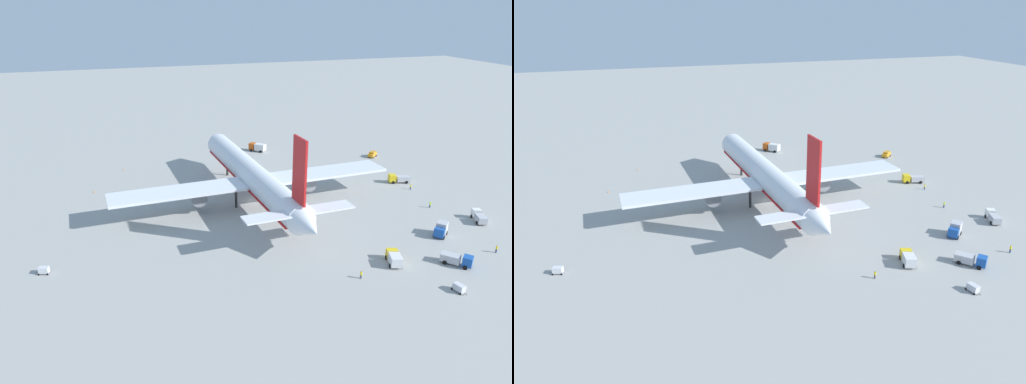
% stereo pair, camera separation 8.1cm
% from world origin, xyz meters
% --- Properties ---
extents(ground_plane, '(600.00, 600.00, 0.00)m').
position_xyz_m(ground_plane, '(0.00, 0.00, 0.00)').
color(ground_plane, '#9E9E99').
extents(airliner, '(76.02, 77.22, 25.64)m').
position_xyz_m(airliner, '(-1.30, -0.11, 7.53)').
color(airliner, silver).
rests_on(airliner, ground).
extents(service_truck_0, '(4.62, 4.92, 3.24)m').
position_xyz_m(service_truck_0, '(-34.24, -36.18, 1.70)').
color(service_truck_0, '#194CA5').
rests_on(service_truck_0, ground).
extents(service_truck_1, '(6.28, 4.11, 2.43)m').
position_xyz_m(service_truck_1, '(-30.54, -50.44, 1.29)').
color(service_truck_1, white).
rests_on(service_truck_1, ground).
extents(service_truck_2, '(3.86, 6.75, 2.61)m').
position_xyz_m(service_truck_2, '(-0.44, -46.98, 1.32)').
color(service_truck_2, yellow).
rests_on(service_truck_2, ground).
extents(service_truck_3, '(6.08, 6.00, 2.85)m').
position_xyz_m(service_truck_3, '(43.94, -16.19, 1.62)').
color(service_truck_3, '#BF4C14').
rests_on(service_truck_3, ground).
extents(service_truck_4, '(5.91, 3.98, 2.48)m').
position_xyz_m(service_truck_4, '(-42.19, -18.32, 1.40)').
color(service_truck_4, yellow).
rests_on(service_truck_4, ground).
extents(service_truck_5, '(6.23, 5.78, 2.53)m').
position_xyz_m(service_truck_5, '(-46.58, -30.63, 1.32)').
color(service_truck_5, '#194CA5').
rests_on(service_truck_5, ground).
extents(service_van, '(3.88, 4.31, 1.97)m').
position_xyz_m(service_van, '(24.78, -52.94, 1.03)').
color(service_van, orange).
rests_on(service_van, ground).
extents(baggage_cart_0, '(2.03, 3.00, 1.46)m').
position_xyz_m(baggage_cart_0, '(-23.60, 51.68, 0.80)').
color(baggage_cart_0, gray).
rests_on(baggage_cart_0, ground).
extents(baggage_cart_1, '(3.28, 1.93, 1.55)m').
position_xyz_m(baggage_cart_1, '(-54.97, -24.34, 0.84)').
color(baggage_cart_1, gray).
rests_on(baggage_cart_1, ground).
extents(ground_worker_0, '(0.44, 0.44, 1.63)m').
position_xyz_m(ground_worker_0, '(-6.53, -47.14, 0.82)').
color(ground_worker_0, navy).
rests_on(ground_worker_0, ground).
extents(ground_worker_1, '(0.53, 0.53, 1.74)m').
position_xyz_m(ground_worker_1, '(-19.54, -44.19, 0.89)').
color(ground_worker_1, navy).
rests_on(ground_worker_1, ground).
extents(ground_worker_2, '(0.56, 0.56, 1.70)m').
position_xyz_m(ground_worker_2, '(-45.11, -8.85, 0.86)').
color(ground_worker_2, '#3F3F47').
rests_on(ground_worker_2, ground).
extents(ground_worker_3, '(0.56, 0.56, 1.79)m').
position_xyz_m(ground_worker_3, '(-44.94, -42.55, 0.91)').
color(ground_worker_3, navy).
rests_on(ground_worker_3, ground).
extents(traffic_cone_0, '(0.36, 0.36, 0.55)m').
position_xyz_m(traffic_cone_0, '(19.68, 41.65, 0.28)').
color(traffic_cone_0, orange).
rests_on(traffic_cone_0, ground).
extents(traffic_cone_1, '(0.36, 0.36, 0.55)m').
position_xyz_m(traffic_cone_1, '(36.68, 32.35, 0.28)').
color(traffic_cone_1, orange).
rests_on(traffic_cone_1, ground).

